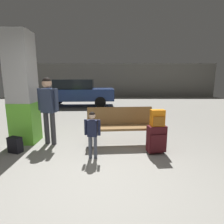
# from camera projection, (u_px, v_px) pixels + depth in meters

# --- Properties ---
(ground_plane) EXTENTS (18.00, 18.00, 0.10)m
(ground_plane) POSITION_uv_depth(u_px,v_px,m) (106.00, 122.00, 6.69)
(ground_plane) COLOR gray
(garage_back_wall) EXTENTS (18.00, 0.12, 2.80)m
(garage_back_wall) POSITION_uv_depth(u_px,v_px,m) (109.00, 80.00, 15.12)
(garage_back_wall) COLOR slate
(garage_back_wall) RESTS_ON ground_plane
(structural_pillar) EXTENTS (0.57, 0.57, 2.64)m
(structural_pillar) POSITION_uv_depth(u_px,v_px,m) (23.00, 90.00, 4.24)
(structural_pillar) COLOR #66C633
(structural_pillar) RESTS_ON ground_plane
(bench) EXTENTS (1.63, 0.64, 0.89)m
(bench) POSITION_uv_depth(u_px,v_px,m) (121.00, 126.00, 4.23)
(bench) COLOR brown
(bench) RESTS_ON ground_plane
(suitcase) EXTENTS (0.41, 0.30, 0.60)m
(suitcase) POSITION_uv_depth(u_px,v_px,m) (157.00, 139.00, 3.72)
(suitcase) COLOR #471419
(suitcase) RESTS_ON ground_plane
(backpack_bright) EXTENTS (0.29, 0.21, 0.34)m
(backpack_bright) POSITION_uv_depth(u_px,v_px,m) (158.00, 118.00, 3.64)
(backpack_bright) COLOR orange
(backpack_bright) RESTS_ON suitcase
(child) EXTENTS (0.32, 0.20, 0.95)m
(child) POSITION_uv_depth(u_px,v_px,m) (93.00, 130.00, 3.45)
(child) COLOR #4C5160
(child) RESTS_ON ground_plane
(adult) EXTENTS (0.53, 0.27, 1.60)m
(adult) POSITION_uv_depth(u_px,v_px,m) (48.00, 104.00, 4.15)
(adult) COLOR #38383D
(adult) RESTS_ON ground_plane
(backpack_dark_floor) EXTENTS (0.32, 0.26, 0.34)m
(backpack_dark_floor) POSITION_uv_depth(u_px,v_px,m) (16.00, 145.00, 3.81)
(backpack_dark_floor) COLOR black
(backpack_dark_floor) RESTS_ON ground_plane
(parked_car_far) EXTENTS (4.19, 1.99, 1.51)m
(parked_car_far) POSITION_uv_depth(u_px,v_px,m) (77.00, 92.00, 10.11)
(parked_car_far) COLOR navy
(parked_car_far) RESTS_ON ground_plane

